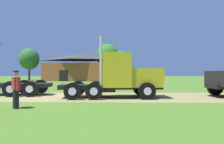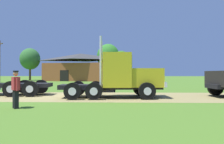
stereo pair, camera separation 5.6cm
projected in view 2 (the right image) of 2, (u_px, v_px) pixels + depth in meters
ground_plane at (50, 96)px, 13.57m from camera, size 200.00×200.00×0.00m
dirt_track at (50, 96)px, 13.57m from camera, size 120.00×5.60×0.01m
truck_foreground_white at (122, 77)px, 12.95m from camera, size 6.75×2.95×3.83m
visitor_standing_near at (16, 88)px, 8.88m from camera, size 0.51×0.54×1.69m
shed_building at (80, 68)px, 42.65m from camera, size 15.57×9.50×5.84m
utility_pole_near at (0, 60)px, 34.56m from camera, size 1.86×1.41×7.30m
tree_left at (30, 59)px, 44.55m from camera, size 4.37×4.37×7.22m
tree_mid at (108, 56)px, 48.32m from camera, size 5.48×5.48×8.73m
tree_right at (121, 61)px, 44.75m from camera, size 4.22×4.22×6.66m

